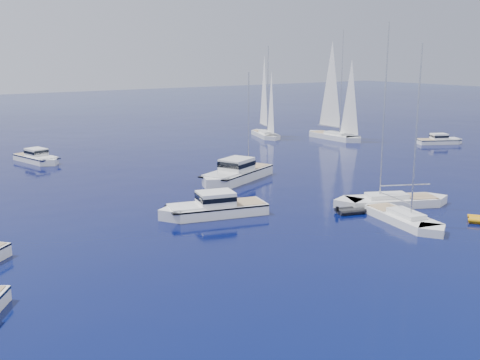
{
  "coord_description": "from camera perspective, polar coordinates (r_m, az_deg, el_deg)",
  "views": [
    {
      "loc": [
        -36.45,
        -19.71,
        14.49
      ],
      "look_at": [
        -4.42,
        26.05,
        2.2
      ],
      "focal_mm": 43.25,
      "sensor_mm": 36.0,
      "label": 1
    }
  ],
  "objects": [
    {
      "name": "motor_cruiser_far_r",
      "position": [
        100.05,
        19.08,
        3.4
      ],
      "size": [
        8.4,
        5.94,
        2.14
      ],
      "primitive_type": null,
      "rotation": [
        0.0,
        0.0,
        4.24
      ],
      "color": "white",
      "rests_on": "ground"
    },
    {
      "name": "sailboat_sails_far",
      "position": [
        102.71,
        2.51,
        4.29
      ],
      "size": [
        6.4,
        11.41,
        16.29
      ],
      "primitive_type": null,
      "rotation": [
        0.0,
        0.0,
        2.8
      ],
      "color": "silver",
      "rests_on": "ground"
    },
    {
      "name": "sailboat_fore",
      "position": [
        52.69,
        15.73,
        -4.03
      ],
      "size": [
        5.17,
        11.14,
        15.86
      ],
      "primitive_type": null,
      "rotation": [
        0.0,
        0.0,
        2.91
      ],
      "color": "white",
      "rests_on": "ground"
    },
    {
      "name": "motor_cruiser_distant",
      "position": [
        67.23,
        -0.44,
        -0.04
      ],
      "size": [
        12.94,
        8.47,
        3.27
      ],
      "primitive_type": null,
      "rotation": [
        0.0,
        0.0,
        1.98
      ],
      "color": "silver",
      "rests_on": "ground"
    },
    {
      "name": "motor_cruiser_horizon",
      "position": [
        83.15,
        -19.33,
        1.67
      ],
      "size": [
        4.83,
        9.56,
        2.4
      ],
      "primitive_type": null,
      "rotation": [
        0.0,
        0.0,
        3.37
      ],
      "color": "white",
      "rests_on": "ground"
    },
    {
      "name": "sailboat_mid_r",
      "position": [
        58.12,
        14.68,
        -2.44
      ],
      "size": [
        12.37,
        8.18,
        17.95
      ],
      "primitive_type": null,
      "rotation": [
        0.0,
        0.0,
        1.12
      ],
      "color": "white",
      "rests_on": "ground"
    },
    {
      "name": "motor_cruiser_centre",
      "position": [
        52.9,
        -2.62,
        -3.5
      ],
      "size": [
        11.21,
        5.86,
        2.82
      ],
      "primitive_type": null,
      "rotation": [
        0.0,
        0.0,
        1.32
      ],
      "color": "white",
      "rests_on": "ground"
    },
    {
      "name": "tender_grey_near",
      "position": [
        54.65,
        11.05,
        -3.2
      ],
      "size": [
        3.64,
        2.68,
        0.95
      ],
      "primitive_type": null,
      "rotation": [
        0.0,
        0.0,
        4.43
      ],
      "color": "black",
      "rests_on": "ground"
    },
    {
      "name": "sailboat_centre",
      "position": [
        71.79,
        0.32,
        0.77
      ],
      "size": [
        8.83,
        3.1,
        12.71
      ],
      "primitive_type": null,
      "rotation": [
        0.0,
        0.0,
        4.81
      ],
      "color": "silver",
      "rests_on": "ground"
    },
    {
      "name": "sailboat_sails_r",
      "position": [
        101.36,
        9.26,
        4.03
      ],
      "size": [
        3.39,
        12.99,
        19.08
      ],
      "primitive_type": null,
      "rotation": [
        0.0,
        0.0,
        3.14
      ],
      "color": "white",
      "rests_on": "ground"
    }
  ]
}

